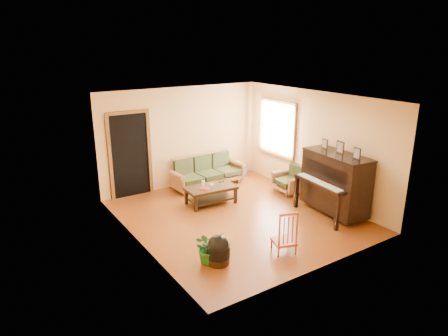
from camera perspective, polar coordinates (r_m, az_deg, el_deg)
floor at (r=8.87m, az=1.86°, el=-6.89°), size 5.00×5.00×0.00m
doorway at (r=9.98m, az=-13.26°, el=1.71°), size 1.08×0.16×2.05m
window at (r=10.69m, az=7.66°, el=5.69°), size 0.12×1.36×1.46m
sofa at (r=10.54m, az=-2.30°, el=-0.43°), size 1.98×0.91×0.83m
coffee_table at (r=9.45m, az=-1.88°, el=-3.90°), size 1.21×0.72×0.43m
armchair at (r=10.22m, az=9.27°, el=-1.51°), size 0.76×0.79×0.74m
piano at (r=9.08m, az=15.58°, el=-2.24°), size 1.08×1.66×1.39m
footstool at (r=7.03m, az=-0.82°, el=-12.05°), size 0.44×0.44×0.39m
red_chair at (r=7.37m, az=8.60°, el=-8.86°), size 0.50×0.53×0.83m
leaning_frame at (r=11.42m, az=1.23°, el=0.44°), size 0.48×0.18×0.62m
ceramic_crock at (r=11.56m, az=2.78°, el=-0.30°), size 0.22×0.22×0.26m
potted_plant at (r=7.03m, az=-2.20°, el=-11.18°), size 0.53×0.46×0.59m
book at (r=9.17m, az=-2.91°, el=-3.12°), size 0.26×0.27×0.02m
candle at (r=9.42m, az=-2.96°, el=-2.19°), size 0.09×0.09×0.13m
glass_jar at (r=9.39m, az=-1.75°, el=-2.48°), size 0.11×0.11×0.06m
remote at (r=9.70m, az=-0.36°, el=-1.94°), size 0.15×0.05×0.01m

